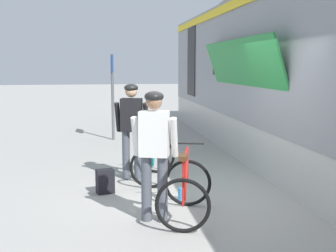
% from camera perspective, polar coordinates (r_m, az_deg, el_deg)
% --- Properties ---
extents(ground_plane, '(80.00, 80.00, 0.00)m').
position_cam_1_polar(ground_plane, '(6.88, 4.74, -9.43)').
color(ground_plane, '#A09E99').
extents(train_car, '(3.31, 16.04, 3.88)m').
position_cam_1_polar(train_car, '(9.03, 20.52, 7.00)').
color(train_car, gray).
rests_on(train_car, ground).
extents(cyclist_near_in_white, '(0.66, 0.43, 1.76)m').
position_cam_1_polar(cyclist_near_in_white, '(5.51, -1.89, -2.56)').
color(cyclist_near_in_white, '#4C515B').
rests_on(cyclist_near_in_white, ground).
extents(cyclist_far_in_dark, '(0.65, 0.40, 1.76)m').
position_cam_1_polar(cyclist_far_in_dark, '(7.61, -5.01, 0.44)').
color(cyclist_far_in_dark, '#4C515B').
rests_on(cyclist_far_in_dark, ground).
extents(bicycle_near_red, '(0.97, 1.22, 0.99)m').
position_cam_1_polar(bicycle_near_red, '(5.76, 2.39, -8.77)').
color(bicycle_near_red, black).
rests_on(bicycle_near_red, ground).
extents(bicycle_far_teal, '(0.95, 1.21, 0.99)m').
position_cam_1_polar(bicycle_far_teal, '(7.63, -1.98, -4.49)').
color(bicycle_far_teal, black).
rests_on(bicycle_far_teal, ground).
extents(backpack_on_platform, '(0.32, 0.25, 0.40)m').
position_cam_1_polar(backpack_on_platform, '(6.98, -8.61, -7.51)').
color(backpack_on_platform, black).
rests_on(backpack_on_platform, ground).
extents(water_bottle_near_the_bikes, '(0.08, 0.08, 0.20)m').
position_cam_1_polar(water_bottle_near_the_bikes, '(6.57, 1.73, -9.34)').
color(water_bottle_near_the_bikes, '#338CCC').
rests_on(water_bottle_near_the_bikes, ground).
extents(platform_sign_post, '(0.08, 0.70, 2.40)m').
position_cam_1_polar(platform_sign_post, '(11.74, -7.63, 5.96)').
color(platform_sign_post, '#595B60').
rests_on(platform_sign_post, ground).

